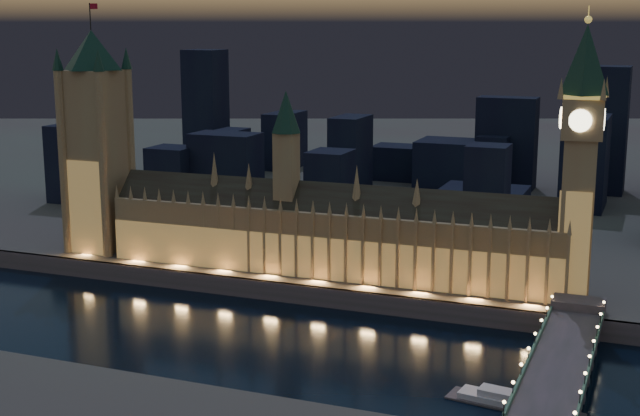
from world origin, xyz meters
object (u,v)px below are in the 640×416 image
(river_boat, at_px, (514,402))
(palace_of_westminster, at_px, (328,232))
(westminster_bridge, at_px, (562,364))
(victoria_tower, at_px, (96,130))
(elizabeth_tower, at_px, (581,140))

(river_boat, bearing_deg, palace_of_westminster, 136.55)
(palace_of_westminster, height_order, westminster_bridge, palace_of_westminster)
(palace_of_westminster, relative_size, victoria_tower, 1.76)
(victoria_tower, bearing_deg, palace_of_westminster, -0.09)
(palace_of_westminster, bearing_deg, westminster_bridge, -31.50)
(victoria_tower, height_order, westminster_bridge, victoria_tower)
(elizabeth_tower, xyz_separation_m, river_boat, (-6.84, -90.49, -69.02))
(victoria_tower, relative_size, river_boat, 2.71)
(palace_of_westminster, relative_size, westminster_bridge, 1.79)
(victoria_tower, bearing_deg, westminster_bridge, -16.39)
(victoria_tower, bearing_deg, river_boat, -23.20)
(palace_of_westminster, distance_m, victoria_tower, 122.04)
(palace_of_westminster, xyz_separation_m, elizabeth_tower, (102.17, 0.19, 44.21))
(river_boat, bearing_deg, victoria_tower, 156.80)
(palace_of_westminster, xyz_separation_m, river_boat, (95.33, -90.30, -24.81))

